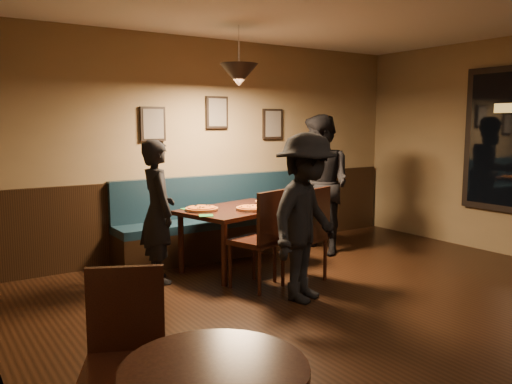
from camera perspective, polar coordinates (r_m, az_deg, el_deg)
floor at (r=4.60m, az=18.36°, el=-14.62°), size 7.00×7.00×0.00m
wall_back at (r=6.98m, az=-4.40°, el=4.99°), size 6.00×0.00×6.00m
wall_left at (r=2.63m, az=-24.63°, el=0.25°), size 0.00×7.00×7.00m
wainscot at (r=7.05m, az=-4.21°, el=-2.35°), size 5.88×0.06×1.00m
booth_bench at (r=6.82m, az=-3.10°, el=-2.67°), size 3.00×0.60×1.00m
picture_left at (r=6.55m, az=-11.24°, el=7.34°), size 0.32×0.04×0.42m
picture_center at (r=6.95m, az=-4.32°, el=8.69°), size 0.32×0.04×0.42m
picture_right at (r=7.43m, az=1.81°, el=7.47°), size 0.32×0.04×0.42m
pendant_lamp at (r=6.03m, az=-1.88°, el=12.70°), size 0.44×0.44×0.25m
dining_table at (r=6.16m, az=-1.81°, el=-5.08°), size 1.52×1.17×0.72m
chair_near_left at (r=5.41m, az=0.08°, el=-5.15°), size 0.57×0.57×1.03m
chair_near_right at (r=5.64m, az=4.89°, el=-4.65°), size 0.58×0.58×1.04m
diner_left at (r=5.67m, az=-10.72°, el=-2.11°), size 0.43×0.60×1.54m
diner_right at (r=6.84m, az=7.11°, el=0.80°), size 0.75×0.93×1.82m
diner_front at (r=4.99m, az=5.53°, el=-2.82°), size 1.20×0.98×1.62m
pizza_a at (r=5.92m, az=-5.97°, el=-1.84°), size 0.47×0.47×0.04m
pizza_b at (r=5.93m, az=-0.46°, el=-1.78°), size 0.47×0.47×0.04m
pizza_c at (r=6.45m, az=1.32°, el=-1.06°), size 0.36×0.36×0.04m
soda_glass at (r=6.13m, az=4.03°, el=-0.91°), size 0.10×0.10×0.17m
tabasco_bottle at (r=6.33m, az=2.58°, el=-0.79°), size 0.04×0.04×0.13m
napkin_a at (r=6.05m, az=-7.40°, el=-1.84°), size 0.17×0.17×0.01m
napkin_b at (r=5.59m, az=-5.50°, el=-2.58°), size 0.20×0.20×0.01m
cutlery_set at (r=5.79m, az=-0.34°, el=-2.20°), size 0.19×0.07×0.00m
cafe_chair_far at (r=2.90m, az=-14.29°, el=-17.90°), size 0.55×0.55×0.94m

